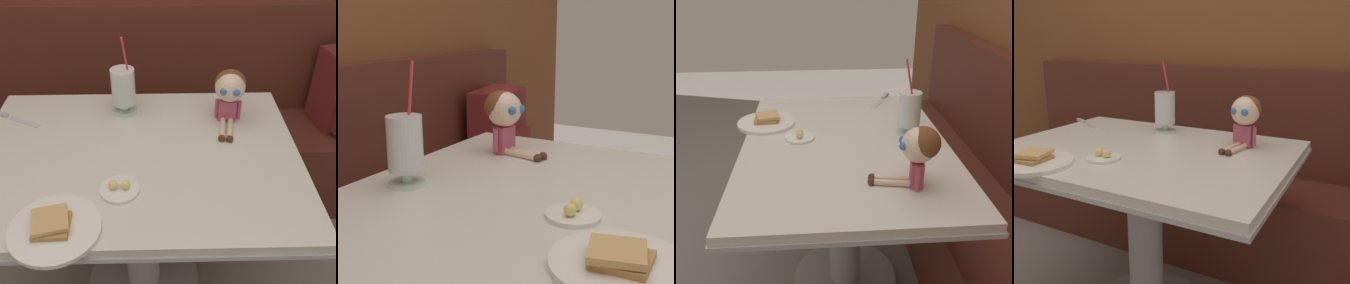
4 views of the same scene
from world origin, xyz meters
The scene contains 8 objects.
ground_plane centered at (0.00, 0.00, 0.00)m, with size 8.00×8.00×0.00m, color gray.
booth_bench centered at (0.00, 0.81, 0.33)m, with size 2.60×0.48×1.00m.
diner_table centered at (0.00, 0.18, 0.54)m, with size 1.11×0.81×0.74m.
toast_plate centered at (-0.21, -0.15, 0.75)m, with size 0.25×0.25×0.04m.
milkshake_glass centered at (-0.06, 0.44, 0.84)m, with size 0.10×0.10×0.31m.
butter_saucer centered at (-0.04, 0.00, 0.75)m, with size 0.12×0.12×0.04m.
butter_knife centered at (-0.51, 0.42, 0.74)m, with size 0.22×0.12×0.01m.
seated_doll centered at (0.33, 0.38, 0.87)m, with size 0.13×0.23×0.20m.
Camera 3 is at (1.33, 0.08, 1.37)m, focal length 39.84 mm.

